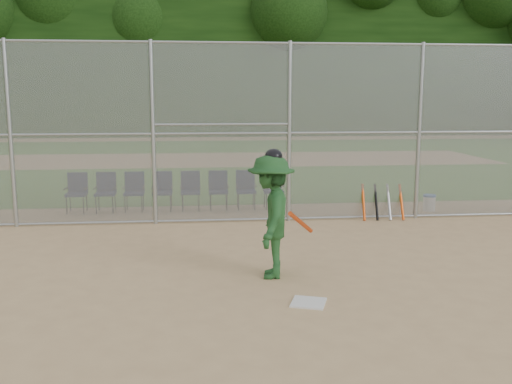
{
  "coord_description": "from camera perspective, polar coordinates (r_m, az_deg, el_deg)",
  "views": [
    {
      "loc": [
        -1.03,
        -7.6,
        2.8
      ],
      "look_at": [
        0.0,
        2.5,
        1.1
      ],
      "focal_mm": 40.0,
      "sensor_mm": 36.0,
      "label": 1
    }
  ],
  "objects": [
    {
      "name": "ground",
      "position": [
        8.16,
        1.8,
        -10.56
      ],
      "size": [
        100.0,
        100.0,
        0.0
      ],
      "primitive_type": "plane",
      "color": "tan",
      "rests_on": "ground"
    },
    {
      "name": "grass_strip",
      "position": [
        25.77,
        -3.49,
        3.28
      ],
      "size": [
        100.0,
        100.0,
        0.0
      ],
      "primitive_type": "plane",
      "color": "#31601C",
      "rests_on": "ground"
    },
    {
      "name": "dirt_patch_far",
      "position": [
        25.77,
        -3.49,
        3.29
      ],
      "size": [
        24.0,
        24.0,
        0.0
      ],
      "primitive_type": "plane",
      "color": "tan",
      "rests_on": "ground"
    },
    {
      "name": "backstop_fence",
      "position": [
        12.66,
        -1.15,
        6.2
      ],
      "size": [
        16.09,
        0.09,
        4.0
      ],
      "color": "gray",
      "rests_on": "ground"
    },
    {
      "name": "treeline",
      "position": [
        27.75,
        -3.78,
        15.09
      ],
      "size": [
        81.0,
        60.0,
        11.0
      ],
      "color": "black",
      "rests_on": "ground"
    },
    {
      "name": "home_plate",
      "position": [
        8.0,
        5.28,
        -10.95
      ],
      "size": [
        0.58,
        0.58,
        0.02
      ],
      "primitive_type": "cube",
      "rotation": [
        0.0,
        0.0,
        -0.34
      ],
      "color": "silver",
      "rests_on": "ground"
    },
    {
      "name": "batter_at_plate",
      "position": [
        8.85,
        1.5,
        -2.38
      ],
      "size": [
        1.11,
        1.41,
        2.02
      ],
      "color": "#1E4B21",
      "rests_on": "ground"
    },
    {
      "name": "water_cooler",
      "position": [
        14.78,
        16.94,
        -1.02
      ],
      "size": [
        0.32,
        0.32,
        0.4
      ],
      "color": "white",
      "rests_on": "ground"
    },
    {
      "name": "spare_bats",
      "position": [
        13.43,
        12.54,
        -0.98
      ],
      "size": [
        0.96,
        0.41,
        0.82
      ],
      "color": "#D84C14",
      "rests_on": "ground"
    },
    {
      "name": "chair_0",
      "position": [
        14.55,
        -17.54,
        -0.11
      ],
      "size": [
        0.54,
        0.52,
        0.96
      ],
      "primitive_type": null,
      "color": "#0F1938",
      "rests_on": "ground"
    },
    {
      "name": "chair_1",
      "position": [
        14.43,
        -14.84,
        -0.06
      ],
      "size": [
        0.54,
        0.52,
        0.96
      ],
      "primitive_type": null,
      "color": "#0F1938",
      "rests_on": "ground"
    },
    {
      "name": "chair_2",
      "position": [
        14.33,
        -12.11,
        -0.01
      ],
      "size": [
        0.54,
        0.52,
        0.96
      ],
      "primitive_type": null,
      "color": "#0F1938",
      "rests_on": "ground"
    },
    {
      "name": "chair_3",
      "position": [
        14.27,
        -9.34,
        0.03
      ],
      "size": [
        0.54,
        0.52,
        0.96
      ],
      "primitive_type": null,
      "color": "#0F1938",
      "rests_on": "ground"
    },
    {
      "name": "chair_4",
      "position": [
        14.24,
        -6.56,
        0.08
      ],
      "size": [
        0.54,
        0.52,
        0.96
      ],
      "primitive_type": null,
      "color": "#0F1938",
      "rests_on": "ground"
    },
    {
      "name": "chair_5",
      "position": [
        14.25,
        -3.78,
        0.12
      ],
      "size": [
        0.54,
        0.52,
        0.96
      ],
      "primitive_type": null,
      "color": "#0F1938",
      "rests_on": "ground"
    },
    {
      "name": "chair_6",
      "position": [
        14.29,
        -1.0,
        0.17
      ],
      "size": [
        0.54,
        0.52,
        0.96
      ],
      "primitive_type": null,
      "color": "#0F1938",
      "rests_on": "ground"
    },
    {
      "name": "chair_7",
      "position": [
        14.37,
        1.75,
        0.22
      ],
      "size": [
        0.54,
        0.52,
        0.96
      ],
      "primitive_type": null,
      "color": "#0F1938",
      "rests_on": "ground"
    }
  ]
}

